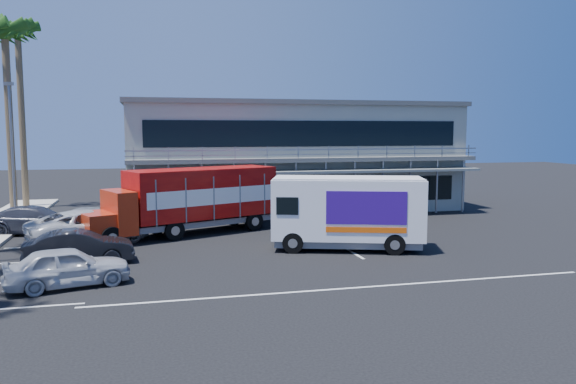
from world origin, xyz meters
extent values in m
plane|color=black|center=(0.00, 0.00, 0.00)|extent=(120.00, 120.00, 0.00)
cube|color=#989E91|center=(3.00, 15.00, 3.50)|extent=(22.00, 10.00, 7.00)
cube|color=#515454|center=(3.00, 15.00, 7.15)|extent=(22.40, 10.40, 0.30)
cube|color=#515454|center=(3.00, 9.40, 3.60)|extent=(22.00, 1.20, 0.25)
cube|color=gray|center=(3.00, 8.85, 4.10)|extent=(22.00, 0.08, 0.90)
cube|color=slate|center=(3.00, 9.10, 2.90)|extent=(22.00, 1.80, 0.15)
cube|color=black|center=(3.00, 9.98, 1.60)|extent=(20.00, 0.06, 1.60)
cube|color=black|center=(3.00, 9.98, 5.20)|extent=(20.00, 0.06, 1.60)
cylinder|color=brown|center=(-14.70, 13.00, 5.50)|extent=(0.44, 0.44, 11.00)
sphere|color=#244513|center=(-14.70, 13.00, 11.20)|extent=(1.10, 1.10, 1.10)
cylinder|color=brown|center=(-15.10, 18.50, 6.00)|extent=(0.44, 0.44, 12.00)
sphere|color=#244513|center=(-15.10, 18.50, 12.20)|extent=(1.10, 1.10, 1.10)
cylinder|color=gray|center=(-14.20, 11.00, 4.00)|extent=(0.14, 0.14, 8.00)
cube|color=gray|center=(-14.20, 11.00, 8.00)|extent=(0.50, 0.25, 0.18)
cube|color=#AD260D|center=(-9.12, 3.65, 0.98)|extent=(2.11, 2.55, 1.17)
cube|color=#AD260D|center=(-8.13, 4.07, 1.51)|extent=(1.85, 2.63, 2.05)
cube|color=black|center=(-8.13, 4.07, 2.10)|extent=(0.85, 1.93, 0.68)
cube|color=#B3110B|center=(-4.00, 5.82, 2.15)|extent=(8.14, 5.28, 2.54)
cube|color=slate|center=(-4.00, 5.82, 0.63)|extent=(8.00, 4.94, 0.29)
cube|color=white|center=(-3.52, 4.68, 2.05)|extent=(6.63, 2.82, 0.83)
cube|color=white|center=(-4.48, 6.95, 2.05)|extent=(6.63, 2.82, 0.83)
cylinder|color=black|center=(-8.44, 2.78, 0.51)|extent=(1.04, 0.65, 1.01)
cylinder|color=black|center=(-9.27, 4.76, 0.51)|extent=(1.04, 0.65, 1.01)
cylinder|color=black|center=(-5.56, 3.99, 0.51)|extent=(1.04, 0.65, 1.01)
cylinder|color=black|center=(-6.39, 5.97, 0.51)|extent=(1.04, 0.65, 1.01)
cylinder|color=black|center=(-1.25, 5.81, 0.51)|extent=(1.04, 0.65, 1.01)
cylinder|color=black|center=(-2.08, 7.79, 0.51)|extent=(1.04, 0.65, 1.01)
cube|color=white|center=(2.00, 0.05, 1.88)|extent=(7.13, 4.32, 2.70)
cube|color=slate|center=(2.00, 0.05, 0.39)|extent=(6.80, 4.02, 0.34)
cube|color=black|center=(-1.18, 1.11, 2.17)|extent=(0.66, 1.82, 0.92)
cube|color=white|center=(2.00, 0.05, 3.26)|extent=(6.99, 4.24, 0.08)
cube|color=#340E82|center=(2.36, -1.31, 2.07)|extent=(3.30, 1.12, 1.45)
cube|color=#340E82|center=(3.10, 0.92, 2.07)|extent=(3.30, 1.12, 1.45)
cube|color=#F2590C|center=(2.36, -1.31, 1.11)|extent=(3.30, 1.11, 0.24)
cylinder|color=black|center=(-0.61, -0.16, 0.46)|extent=(0.97, 0.56, 0.93)
cylinder|color=black|center=(0.04, 1.78, 0.46)|extent=(0.97, 0.56, 0.93)
cylinder|color=black|center=(3.60, -1.56, 0.46)|extent=(0.97, 0.56, 0.93)
cylinder|color=black|center=(4.24, 0.38, 0.46)|extent=(0.97, 0.56, 0.93)
imported|color=#B1B3B9|center=(-9.50, -3.46, 0.71)|extent=(4.44, 2.68, 1.41)
imported|color=black|center=(-9.50, -0.06, 0.70)|extent=(4.37, 1.91, 1.40)
imported|color=silver|center=(-9.50, 4.40, 0.80)|extent=(6.35, 4.62, 1.61)
imported|color=#2D2F3C|center=(-12.50, 7.60, 0.73)|extent=(5.28, 2.77, 1.46)
imported|color=gray|center=(-9.50, 7.20, 0.72)|extent=(4.53, 3.29, 1.43)
camera|label=1|loc=(-6.68, -23.70, 5.39)|focal=35.00mm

